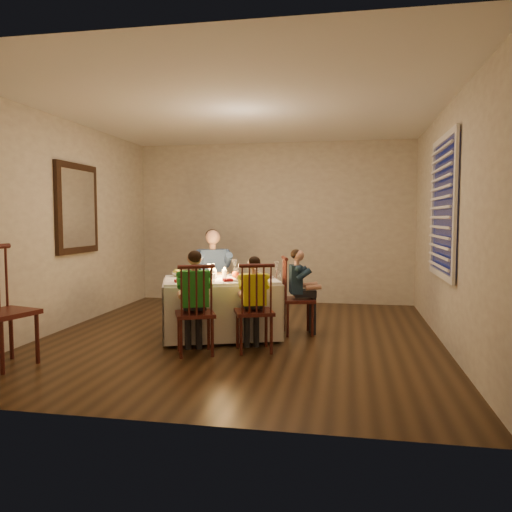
% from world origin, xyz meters
% --- Properties ---
extents(ground, '(5.00, 5.00, 0.00)m').
position_xyz_m(ground, '(0.00, 0.00, 0.00)').
color(ground, black).
rests_on(ground, ground).
extents(wall_left, '(0.02, 5.00, 2.60)m').
position_xyz_m(wall_left, '(-2.25, 0.00, 1.30)').
color(wall_left, beige).
rests_on(wall_left, ground).
extents(wall_right, '(0.02, 5.00, 2.60)m').
position_xyz_m(wall_right, '(2.25, 0.00, 1.30)').
color(wall_right, beige).
rests_on(wall_right, ground).
extents(wall_back, '(4.50, 0.02, 2.60)m').
position_xyz_m(wall_back, '(0.00, 2.50, 1.30)').
color(wall_back, beige).
rests_on(wall_back, ground).
extents(ceiling, '(5.00, 5.00, 0.00)m').
position_xyz_m(ceiling, '(0.00, 0.00, 2.60)').
color(ceiling, white).
rests_on(ceiling, wall_back).
extents(dining_table, '(1.55, 1.33, 0.65)m').
position_xyz_m(dining_table, '(-0.24, -0.04, 0.48)').
color(dining_table, white).
rests_on(dining_table, ground).
extents(chair_adult, '(0.50, 0.49, 0.93)m').
position_xyz_m(chair_adult, '(-0.51, 0.64, 0.00)').
color(chair_adult, black).
rests_on(chair_adult, ground).
extents(chair_near_left, '(0.49, 0.48, 0.93)m').
position_xyz_m(chair_near_left, '(-0.30, -0.82, 0.00)').
color(chair_near_left, black).
rests_on(chair_near_left, ground).
extents(chair_near_right, '(0.48, 0.47, 0.93)m').
position_xyz_m(chair_near_right, '(0.26, -0.60, 0.00)').
color(chair_near_right, black).
rests_on(chair_near_right, ground).
extents(chair_end, '(0.45, 0.46, 0.93)m').
position_xyz_m(chair_end, '(0.64, 0.25, 0.00)').
color(chair_end, black).
rests_on(chair_end, ground).
extents(chair_extra, '(0.55, 0.56, 1.13)m').
position_xyz_m(chair_extra, '(-1.90, -1.54, 0.00)').
color(chair_extra, black).
rests_on(chair_extra, ground).
extents(adult, '(0.58, 0.56, 1.23)m').
position_xyz_m(adult, '(-0.51, 0.64, 0.00)').
color(adult, '#304979').
rests_on(adult, ground).
extents(child_green, '(0.44, 0.43, 1.06)m').
position_xyz_m(child_green, '(-0.30, -0.82, 0.00)').
color(child_green, green).
rests_on(child_green, ground).
extents(child_yellow, '(0.39, 0.37, 0.99)m').
position_xyz_m(child_yellow, '(0.26, -0.60, 0.00)').
color(child_yellow, yellow).
rests_on(child_yellow, ground).
extents(child_teal, '(0.36, 0.38, 1.01)m').
position_xyz_m(child_teal, '(0.64, 0.25, 0.00)').
color(child_teal, '#1A2F42').
rests_on(child_teal, ground).
extents(setting_adult, '(0.33, 0.33, 0.02)m').
position_xyz_m(setting_adult, '(-0.30, 0.25, 0.69)').
color(setting_adult, silver).
rests_on(setting_adult, dining_table).
extents(setting_green, '(0.33, 0.33, 0.02)m').
position_xyz_m(setting_green, '(-0.43, -0.39, 0.69)').
color(setting_green, silver).
rests_on(setting_green, dining_table).
extents(setting_yellow, '(0.33, 0.33, 0.02)m').
position_xyz_m(setting_yellow, '(0.07, -0.20, 0.69)').
color(setting_yellow, silver).
rests_on(setting_yellow, dining_table).
extents(setting_teal, '(0.33, 0.33, 0.02)m').
position_xyz_m(setting_teal, '(0.23, 0.11, 0.69)').
color(setting_teal, silver).
rests_on(setting_teal, dining_table).
extents(candle_left, '(0.06, 0.06, 0.10)m').
position_xyz_m(candle_left, '(-0.31, -0.06, 0.73)').
color(candle_left, white).
rests_on(candle_left, dining_table).
extents(candle_right, '(0.06, 0.06, 0.10)m').
position_xyz_m(candle_right, '(-0.19, -0.02, 0.73)').
color(candle_right, white).
rests_on(candle_right, dining_table).
extents(squash, '(0.09, 0.09, 0.09)m').
position_xyz_m(squash, '(-0.80, 0.05, 0.73)').
color(squash, yellow).
rests_on(squash, dining_table).
extents(orange_fruit, '(0.08, 0.08, 0.08)m').
position_xyz_m(orange_fruit, '(-0.08, 0.06, 0.72)').
color(orange_fruit, '#E65413').
rests_on(orange_fruit, dining_table).
extents(serving_bowl, '(0.22, 0.22, 0.05)m').
position_xyz_m(serving_bowl, '(-0.75, 0.08, 0.71)').
color(serving_bowl, silver).
rests_on(serving_bowl, dining_table).
extents(wall_mirror, '(0.06, 0.95, 1.15)m').
position_xyz_m(wall_mirror, '(-2.22, 0.30, 1.50)').
color(wall_mirror, black).
rests_on(wall_mirror, wall_left).
extents(window_blinds, '(0.07, 1.34, 1.54)m').
position_xyz_m(window_blinds, '(2.21, 0.10, 1.50)').
color(window_blinds, '#0D1137').
rests_on(window_blinds, wall_right).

